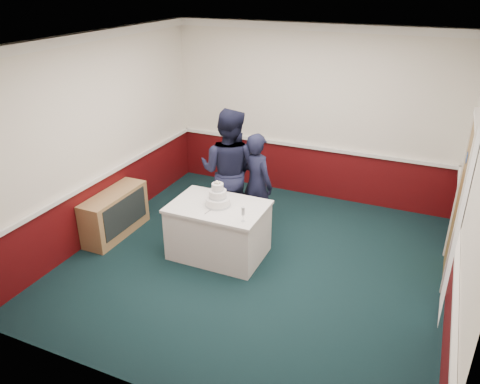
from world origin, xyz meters
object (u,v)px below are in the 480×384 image
at_px(sideboard, 115,214).
at_px(person_woman, 256,184).
at_px(cake_table, 219,230).
at_px(person_man, 229,171).
at_px(champagne_flute, 243,212).
at_px(wedding_cake, 218,198).
at_px(cake_knife, 209,211).

bearing_deg(sideboard, person_woman, 26.81).
height_order(cake_table, person_man, person_man).
bearing_deg(person_woman, champagne_flute, 124.13).
xyz_separation_m(cake_table, person_man, (-0.19, 0.78, 0.57)).
distance_m(wedding_cake, person_woman, 0.90).
distance_m(cake_knife, person_woman, 1.09).
bearing_deg(wedding_cake, champagne_flute, -29.25).
xyz_separation_m(person_man, person_woman, (0.42, 0.08, -0.17)).
relative_size(cake_table, person_woman, 0.82).
xyz_separation_m(wedding_cake, person_woman, (0.23, 0.86, -0.10)).
xyz_separation_m(cake_table, person_woman, (0.23, 0.86, 0.40)).
height_order(sideboard, person_man, person_man).
relative_size(sideboard, person_woman, 0.75).
bearing_deg(champagne_flute, cake_table, 150.75).
distance_m(cake_table, wedding_cake, 0.50).
height_order(champagne_flute, person_man, person_man).
height_order(person_man, person_woman, person_man).
relative_size(sideboard, person_man, 0.62).
xyz_separation_m(sideboard, cake_knife, (1.68, -0.08, 0.44)).
bearing_deg(cake_knife, sideboard, -174.43).
bearing_deg(champagne_flute, person_woman, 103.49).
xyz_separation_m(cake_knife, champagne_flute, (0.53, -0.08, 0.14)).
height_order(cake_table, wedding_cake, wedding_cake).
xyz_separation_m(cake_table, champagne_flute, (0.50, -0.28, 0.53)).
relative_size(champagne_flute, person_woman, 0.13).
height_order(sideboard, cake_knife, cake_knife).
height_order(cake_knife, person_man, person_man).
xyz_separation_m(cake_table, wedding_cake, (-0.00, 0.00, 0.50)).
height_order(sideboard, wedding_cake, wedding_cake).
bearing_deg(sideboard, cake_knife, -2.82).
bearing_deg(cake_knife, champagne_flute, -0.20).
bearing_deg(wedding_cake, cake_knife, -98.53).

